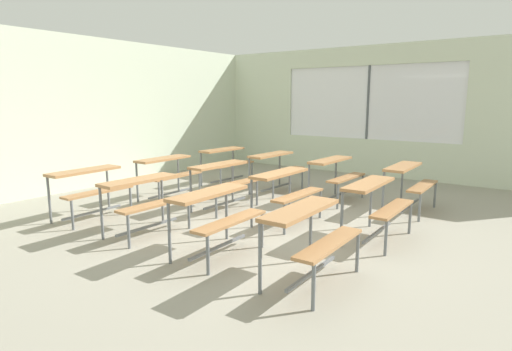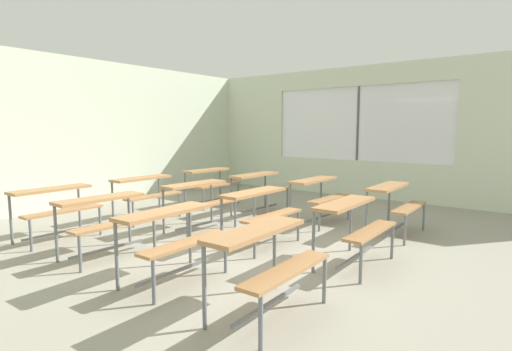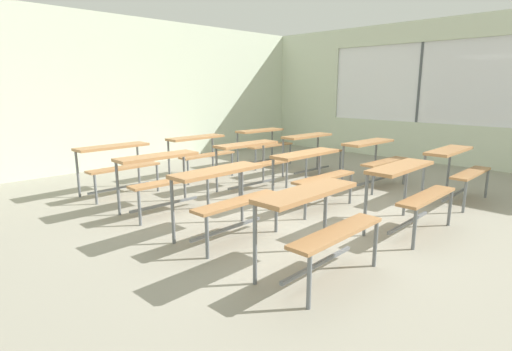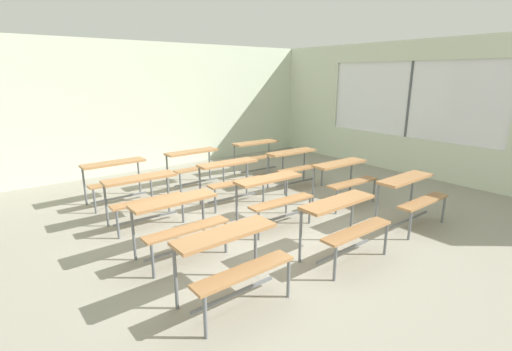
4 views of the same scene
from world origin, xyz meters
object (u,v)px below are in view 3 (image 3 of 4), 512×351
Objects in this scene: desk_bench_r0c1 at (409,182)px; desk_bench_r1c1 at (312,166)px; desk_bench_r2c0 at (162,169)px; desk_bench_r1c2 at (374,153)px; desk_bench_r2c1 at (251,155)px; desk_bench_r0c2 at (456,162)px; desk_bench_r3c2 at (263,138)px; desk_bench_r3c0 at (117,158)px; desk_bench_r3c1 at (200,147)px; desk_bench_r0c0 at (317,212)px; desk_bench_r1c0 at (225,187)px; desk_bench_r2c2 at (312,145)px.

desk_bench_r0c1 and desk_bench_r1c1 have the same top height.
desk_bench_r0c1 is 1.00× the size of desk_bench_r2c0.
desk_bench_r1c2 is 0.99× the size of desk_bench_r2c1.
desk_bench_r0c2 is 3.82m from desk_bench_r3c2.
desk_bench_r0c1 is 4.15m from desk_bench_r3c0.
desk_bench_r2c1 is 1.00× the size of desk_bench_r3c0.
desk_bench_r3c1 is at bearing 90.14° from desk_bench_r1c1.
desk_bench_r1c2 is (1.62, 1.34, 0.00)m from desk_bench_r0c1.
desk_bench_r2c1 is (1.67, 2.52, 0.00)m from desk_bench_r0c0.
desk_bench_r0c1 and desk_bench_r1c2 have the same top height.
desk_bench_r3c0 and desk_bench_r3c1 have the same top height.
desk_bench_r3c0 is at bearing 129.52° from desk_bench_r0c2.
desk_bench_r1c1 is 0.99× the size of desk_bench_r3c0.
desk_bench_r0c1 is 0.99× the size of desk_bench_r2c1.
desk_bench_r1c1 is at bearing 141.66° from desk_bench_r0c2.
desk_bench_r1c0 is 1.00× the size of desk_bench_r2c0.
desk_bench_r0c2 is 1.00× the size of desk_bench_r3c1.
desk_bench_r1c1 is at bearing -121.08° from desk_bench_r3c2.
desk_bench_r1c0 is 1.00× the size of desk_bench_r3c1.
desk_bench_r3c0 is at bearing 160.83° from desk_bench_r2c2.
desk_bench_r3c1 is (0.02, 2.52, 0.00)m from desk_bench_r1c1.
desk_bench_r0c1 is 0.99× the size of desk_bench_r3c2.
desk_bench_r1c1 and desk_bench_r3c0 have the same top height.
desk_bench_r0c2 is at bearing -67.59° from desk_bench_r3c1.
desk_bench_r1c0 is 3.23m from desk_bench_r1c2.
desk_bench_r2c1 is (0.06, 1.24, 0.00)m from desk_bench_r1c1.
desk_bench_r3c2 is at bearing 90.50° from desk_bench_r1c2.
desk_bench_r2c0 is 1.00× the size of desk_bench_r3c1.
desk_bench_r2c1 is at bearing 55.22° from desk_bench_r0c0.
desk_bench_r0c2 is 4.14m from desk_bench_r3c1.
desk_bench_r0c2 is 4.97m from desk_bench_r3c0.
desk_bench_r3c2 is (1.63, 1.31, 0.00)m from desk_bench_r2c1.
desk_bench_r3c2 is at bearing 23.20° from desk_bench_r2c0.
desk_bench_r0c0 and desk_bench_r2c1 have the same top height.
desk_bench_r3c1 is at bearing 56.52° from desk_bench_r1c0.
desk_bench_r1c2 is 2.56m from desk_bench_r3c2.
desk_bench_r0c2 and desk_bench_r1c0 have the same top height.
desk_bench_r2c1 is 1.01× the size of desk_bench_r3c1.
desk_bench_r3c0 is at bearing 122.71° from desk_bench_r1c1.
desk_bench_r3c0 is 0.99× the size of desk_bench_r3c2.
desk_bench_r3c1 is at bearing 65.54° from desk_bench_r0c0.
desk_bench_r1c1 is 0.99× the size of desk_bench_r3c1.
desk_bench_r2c0 is 3.50m from desk_bench_r3c2.
desk_bench_r2c0 is 1.26m from desk_bench_r3c0.
desk_bench_r1c1 is at bearing -91.68° from desk_bench_r3c1.
desk_bench_r0c1 is 2.58m from desk_bench_r2c1.
desk_bench_r0c0 is 1.00× the size of desk_bench_r3c0.
desk_bench_r0c1 is 3.86m from desk_bench_r3c1.
desk_bench_r3c0 is at bearing 91.57° from desk_bench_r2c0.
desk_bench_r1c1 is at bearing -59.72° from desk_bench_r3c0.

